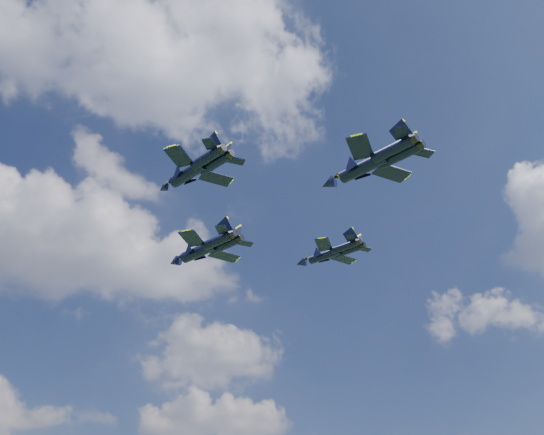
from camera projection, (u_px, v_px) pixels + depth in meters
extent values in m
cylinder|color=black|center=(199.00, 251.00, 101.56)|extent=(7.27, 8.80, 1.91)
cone|color=black|center=(174.00, 262.00, 104.86)|extent=(3.10, 3.29, 1.81)
ellipsoid|color=brown|center=(185.00, 255.00, 103.75)|extent=(2.66, 3.06, 0.87)
cube|color=black|center=(192.00, 238.00, 97.92)|extent=(4.89, 5.61, 0.19)
cube|color=black|center=(224.00, 256.00, 102.93)|extent=(5.43, 3.92, 0.19)
cube|color=black|center=(222.00, 230.00, 95.59)|extent=(2.53, 2.99, 0.15)
cube|color=black|center=(245.00, 243.00, 99.21)|extent=(2.77, 1.97, 0.15)
cube|color=black|center=(225.00, 227.00, 97.89)|extent=(2.48, 2.16, 3.20)
cube|color=black|center=(235.00, 233.00, 99.42)|extent=(1.85, 2.94, 3.20)
cylinder|color=black|center=(189.00, 173.00, 82.08)|extent=(5.97, 7.79, 1.65)
cone|color=black|center=(164.00, 188.00, 85.12)|extent=(2.63, 2.85, 1.56)
ellipsoid|color=brown|center=(175.00, 179.00, 84.08)|extent=(2.21, 2.68, 0.75)
cube|color=black|center=(179.00, 156.00, 78.96)|extent=(4.35, 4.84, 0.17)
cube|color=black|center=(216.00, 178.00, 83.09)|extent=(4.62, 3.20, 0.17)
cube|color=black|center=(209.00, 144.00, 76.76)|extent=(2.26, 2.59, 0.13)
cube|color=black|center=(236.00, 161.00, 79.74)|extent=(2.33, 1.59, 0.13)
cube|color=black|center=(214.00, 143.00, 78.73)|extent=(2.05, 1.97, 2.77)
cube|color=black|center=(225.00, 151.00, 79.99)|extent=(1.58, 2.59, 2.77)
cylinder|color=black|center=(325.00, 255.00, 101.69)|extent=(6.13, 7.04, 1.56)
cone|color=black|center=(301.00, 263.00, 104.25)|extent=(2.57, 2.68, 1.47)
ellipsoid|color=brown|center=(311.00, 257.00, 103.40)|extent=(2.22, 2.46, 0.71)
cube|color=black|center=(324.00, 244.00, 98.70)|extent=(3.90, 4.58, 0.16)
cube|color=black|center=(344.00, 259.00, 102.91)|extent=(4.48, 3.33, 0.16)
cube|color=black|center=(351.00, 238.00, 96.94)|extent=(2.01, 2.42, 0.12)
cube|color=black|center=(365.00, 249.00, 99.98)|extent=(2.29, 1.68, 0.12)
cube|color=black|center=(351.00, 236.00, 98.82)|extent=(2.08, 1.69, 2.61)
cube|color=black|center=(357.00, 241.00, 100.11)|extent=(1.52, 2.36, 2.61)
cylinder|color=black|center=(363.00, 167.00, 82.95)|extent=(6.93, 8.96, 1.91)
cone|color=black|center=(328.00, 184.00, 86.42)|extent=(3.04, 3.29, 1.80)
ellipsoid|color=brown|center=(343.00, 174.00, 85.24)|extent=(2.56, 3.09, 0.87)
cube|color=black|center=(360.00, 147.00, 79.35)|extent=(5.00, 5.58, 0.19)
cube|color=black|center=(392.00, 173.00, 84.15)|extent=(5.34, 3.72, 0.19)
cube|color=black|center=(401.00, 132.00, 76.84)|extent=(2.59, 2.99, 0.15)
cube|color=black|center=(424.00, 153.00, 80.30)|extent=(2.70, 1.85, 0.15)
cube|color=black|center=(401.00, 132.00, 79.11)|extent=(2.38, 2.25, 3.19)
cube|color=black|center=(410.00, 141.00, 80.57)|extent=(1.83, 2.98, 3.19)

